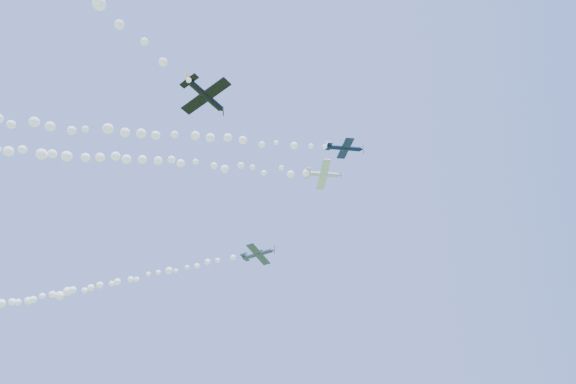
% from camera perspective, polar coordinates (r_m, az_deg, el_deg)
% --- Properties ---
extents(plane_white, '(7.07, 7.27, 2.34)m').
position_cam_1_polar(plane_white, '(90.47, 4.20, 2.11)').
color(plane_white, silver).
extents(smoke_trail_white, '(67.01, 27.45, 3.01)m').
position_cam_1_polar(smoke_trail_white, '(90.88, -19.93, 3.78)').
color(smoke_trail_white, white).
extents(plane_navy, '(6.70, 7.07, 2.04)m').
position_cam_1_polar(plane_navy, '(82.34, 6.77, 5.19)').
color(plane_navy, '#0C1736').
extents(smoke_trail_navy, '(80.36, 30.59, 2.69)m').
position_cam_1_polar(smoke_trail_navy, '(84.64, -24.35, 6.94)').
color(smoke_trail_navy, white).
extents(plane_grey, '(7.38, 7.75, 2.12)m').
position_cam_1_polar(plane_grey, '(95.65, -3.53, -7.34)').
color(plane_grey, '#373F51').
extents(smoke_trail_grey, '(78.68, 17.92, 3.29)m').
position_cam_1_polar(smoke_trail_grey, '(119.76, -22.19, -10.39)').
color(smoke_trail_grey, white).
extents(plane_black, '(6.45, 6.10, 2.25)m').
position_cam_1_polar(plane_black, '(55.76, -9.74, 11.19)').
color(plane_black, black).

